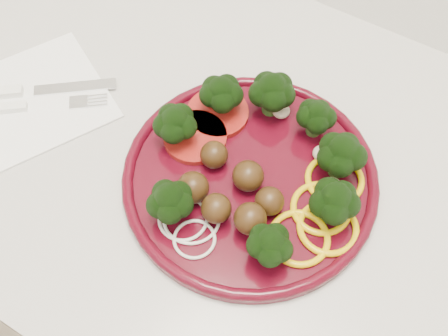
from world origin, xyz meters
The scene contains 5 objects.
counter centered at (0.00, 1.70, 0.45)m, with size 2.40×0.60×0.90m.
plate centered at (0.13, 1.68, 0.92)m, with size 0.30×0.30×0.07m.
napkin centered at (-0.17, 1.64, 0.90)m, with size 0.17×0.17×0.00m, color white.
knife centered at (-0.19, 1.64, 0.91)m, with size 0.17×0.14×0.01m.
fork centered at (-0.18, 1.61, 0.91)m, with size 0.15×0.12×0.01m.
Camera 1 is at (0.28, 1.37, 1.48)m, focal length 45.00 mm.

